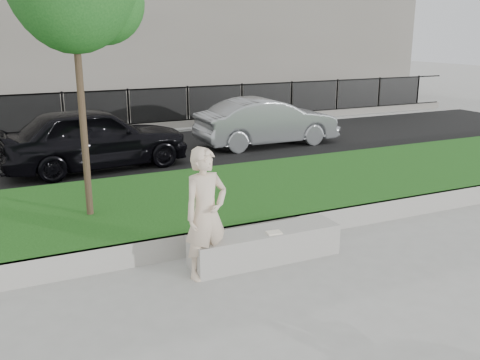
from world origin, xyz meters
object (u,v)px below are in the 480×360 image
stone_bench (265,245)px  man (206,214)px  book (274,233)px  car_silver (267,122)px  car_dark (94,137)px

stone_bench → man: size_ratio=1.24×
man → stone_bench: bearing=-5.3°
stone_bench → book: bearing=-69.9°
book → car_silver: bearing=69.5°
book → car_silver: car_silver is taller
stone_bench → car_dark: 7.19m
stone_bench → book: size_ratio=10.81×
stone_bench → car_silver: (4.16, 7.77, 0.53)m
stone_bench → man: 1.30m
man → car_dark: (-0.28, 7.19, -0.12)m
man → book: (1.13, -0.02, -0.47)m
car_silver → car_dark: bearing=97.3°
car_silver → stone_bench: bearing=151.6°
book → car_silver: size_ratio=0.05×
stone_bench → car_dark: size_ratio=0.51×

